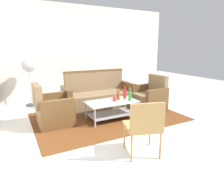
# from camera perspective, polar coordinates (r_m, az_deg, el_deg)

# --- Properties ---
(ground_plane) EXTENTS (14.00, 14.00, 0.00)m
(ground_plane) POSITION_cam_1_polar(r_m,az_deg,el_deg) (3.88, 4.06, -11.61)
(ground_plane) COLOR white
(wall_back) EXTENTS (6.52, 0.12, 2.80)m
(wall_back) POSITION_cam_1_polar(r_m,az_deg,el_deg) (6.35, -10.75, 10.55)
(wall_back) COLOR silver
(wall_back) RESTS_ON ground
(rug) EXTENTS (3.20, 2.16, 0.01)m
(rug) POSITION_cam_1_polar(r_m,az_deg,el_deg) (4.56, -1.24, -7.78)
(rug) COLOR brown
(rug) RESTS_ON ground
(couch) EXTENTS (1.81, 0.77, 0.96)m
(couch) POSITION_cam_1_polar(r_m,az_deg,el_deg) (5.09, -3.89, -1.99)
(couch) COLOR #7F6647
(couch) RESTS_ON rug
(armchair_left) EXTENTS (0.70, 0.76, 0.85)m
(armchair_left) POSITION_cam_1_polar(r_m,az_deg,el_deg) (4.24, -16.76, -5.88)
(armchair_left) COLOR #7F6647
(armchair_left) RESTS_ON rug
(armchair_right) EXTENTS (0.74, 0.80, 0.85)m
(armchair_right) POSITION_cam_1_polar(r_m,az_deg,el_deg) (5.11, 10.67, -2.46)
(armchair_right) COLOR #7F6647
(armchair_right) RESTS_ON rug
(coffee_table) EXTENTS (1.10, 0.60, 0.40)m
(coffee_table) POSITION_cam_1_polar(r_m,az_deg,el_deg) (4.32, -0.07, -5.21)
(coffee_table) COLOR silver
(coffee_table) RESTS_ON rug
(bottle_red) EXTENTS (0.07, 0.07, 0.28)m
(bottle_red) POSITION_cam_1_polar(r_m,az_deg,el_deg) (4.51, 3.71, -1.25)
(bottle_red) COLOR red
(bottle_red) RESTS_ON coffee_table
(bottle_green) EXTENTS (0.07, 0.07, 0.28)m
(bottle_green) POSITION_cam_1_polar(r_m,az_deg,el_deg) (4.34, 5.19, -1.79)
(bottle_green) COLOR #2D8C38
(bottle_green) RESTS_ON coffee_table
(bottle_brown) EXTENTS (0.07, 0.07, 0.25)m
(bottle_brown) POSITION_cam_1_polar(r_m,az_deg,el_deg) (4.42, 1.80, -1.63)
(bottle_brown) COLOR brown
(bottle_brown) RESTS_ON coffee_table
(cup) EXTENTS (0.08, 0.08, 0.10)m
(cup) POSITION_cam_1_polar(r_m,az_deg,el_deg) (4.30, 0.76, -2.68)
(cup) COLOR red
(cup) RESTS_ON coffee_table
(pedestal_fan) EXTENTS (0.36, 0.36, 1.27)m
(pedestal_fan) POSITION_cam_1_polar(r_m,az_deg,el_deg) (5.65, -22.82, 5.68)
(pedestal_fan) COLOR #2D2D33
(pedestal_fan) RESTS_ON ground
(wicker_chair) EXTENTS (0.60, 0.60, 0.84)m
(wicker_chair) POSITION_cam_1_polar(r_m,az_deg,el_deg) (2.88, 9.24, -9.80)
(wicker_chair) COLOR #AD844C
(wicker_chair) RESTS_ON ground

